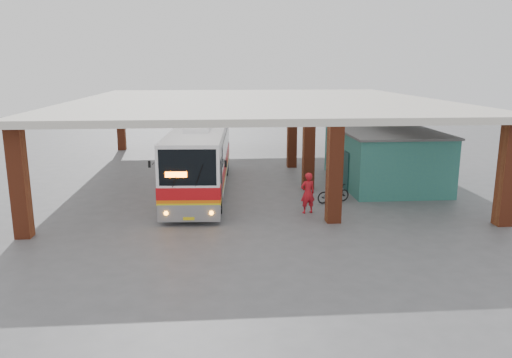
{
  "coord_description": "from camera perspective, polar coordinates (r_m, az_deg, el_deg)",
  "views": [
    {
      "loc": [
        -1.92,
        -23.23,
        6.56
      ],
      "look_at": [
        -0.08,
        0.0,
        1.26
      ],
      "focal_mm": 35.0,
      "sensor_mm": 36.0,
      "label": 1
    }
  ],
  "objects": [
    {
      "name": "motorcycle",
      "position": [
        24.75,
        8.83,
        -1.6
      ],
      "size": [
        1.87,
        1.16,
        0.93
      ],
      "primitive_type": "imported",
      "rotation": [
        0.0,
        0.0,
        1.91
      ],
      "color": "black",
      "rests_on": "ground"
    },
    {
      "name": "red_chair",
      "position": [
        30.35,
        8.93,
        0.83
      ],
      "size": [
        0.43,
        0.43,
        0.75
      ],
      "rotation": [
        0.0,
        0.0,
        -0.09
      ],
      "color": "red",
      "rests_on": "ground"
    },
    {
      "name": "shop_building",
      "position": [
        29.24,
        14.35,
        2.56
      ],
      "size": [
        5.2,
        8.2,
        3.11
      ],
      "color": "#286563",
      "rests_on": "ground"
    },
    {
      "name": "pedestrian",
      "position": [
        22.68,
        5.93,
        -1.6
      ],
      "size": [
        0.77,
        0.6,
        1.88
      ],
      "primitive_type": "imported",
      "rotation": [
        0.0,
        0.0,
        3.38
      ],
      "color": "red",
      "rests_on": "ground"
    },
    {
      "name": "brick_columns",
      "position": [
        28.76,
        2.22,
        4.03
      ],
      "size": [
        20.1,
        21.6,
        4.35
      ],
      "color": "maroon",
      "rests_on": "ground"
    },
    {
      "name": "coach_bus",
      "position": [
        26.65,
        -6.33,
        2.49
      ],
      "size": [
        3.33,
        12.72,
        3.67
      ],
      "rotation": [
        0.0,
        0.0,
        -0.06
      ],
      "color": "white",
      "rests_on": "ground"
    },
    {
      "name": "ground",
      "position": [
        24.21,
        0.2,
        -2.91
      ],
      "size": [
        90.0,
        90.0,
        0.0
      ],
      "primitive_type": "plane",
      "color": "#515154",
      "rests_on": "ground"
    },
    {
      "name": "canopy_roof",
      "position": [
        29.89,
        0.13,
        8.85
      ],
      "size": [
        21.0,
        23.0,
        0.3
      ],
      "primitive_type": "cube",
      "color": "beige",
      "rests_on": "brick_columns"
    }
  ]
}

